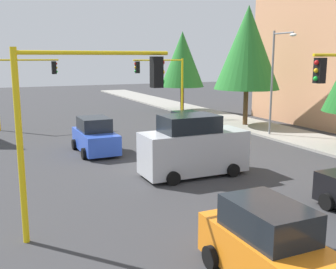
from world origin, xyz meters
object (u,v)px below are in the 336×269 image
(street_lamp_curbside, at_px, (276,72))
(car_blue, at_px, (95,137))
(tree_roadside_far, at_px, (182,59))
(car_yellow, at_px, (187,129))
(car_orange, at_px, (271,250))
(traffic_signal_far_left, at_px, (162,76))
(traffic_signal_far_right, at_px, (23,79))
(delivery_van_silver, at_px, (193,148))
(tree_roadside_mid, at_px, (248,48))
(traffic_signal_near_right, at_px, (83,104))

(street_lamp_curbside, height_order, car_blue, street_lamp_curbside)
(tree_roadside_far, bearing_deg, car_blue, -41.86)
(car_yellow, bearing_deg, car_orange, -20.32)
(tree_roadside_far, bearing_deg, car_orange, -22.67)
(traffic_signal_far_left, distance_m, street_lamp_curbside, 11.01)
(tree_roadside_far, height_order, car_blue, tree_roadside_far)
(car_yellow, bearing_deg, tree_roadside_far, 154.81)
(traffic_signal_far_right, xyz_separation_m, delivery_van_silver, (16.00, 5.72, -2.46))
(traffic_signal_far_left, relative_size, car_yellow, 1.33)
(car_yellow, bearing_deg, tree_roadside_mid, 117.68)
(street_lamp_curbside, height_order, tree_roadside_far, tree_roadside_far)
(tree_roadside_far, bearing_deg, traffic_signal_far_left, -44.11)
(tree_roadside_far, bearing_deg, delivery_van_silver, -25.19)
(traffic_signal_near_right, relative_size, tree_roadside_far, 0.72)
(street_lamp_curbside, relative_size, tree_roadside_mid, 0.77)
(traffic_signal_near_right, xyz_separation_m, car_orange, (4.77, 3.16, -3.05))
(car_yellow, distance_m, car_orange, 16.15)
(tree_roadside_far, height_order, delivery_van_silver, tree_roadside_far)
(traffic_signal_far_left, height_order, tree_roadside_mid, tree_roadside_mid)
(car_yellow, height_order, car_blue, same)
(tree_roadside_far, distance_m, delivery_van_silver, 22.43)
(tree_roadside_mid, distance_m, car_yellow, 9.32)
(traffic_signal_near_right, height_order, car_yellow, traffic_signal_near_right)
(car_orange, bearing_deg, traffic_signal_near_right, -146.42)
(traffic_signal_far_right, relative_size, car_blue, 1.29)
(traffic_signal_near_right, distance_m, delivery_van_silver, 7.51)
(traffic_signal_far_left, height_order, car_orange, traffic_signal_far_left)
(traffic_signal_near_right, distance_m, car_blue, 11.08)
(delivery_van_silver, bearing_deg, traffic_signal_far_left, 160.93)
(traffic_signal_far_right, xyz_separation_m, car_yellow, (9.62, 8.72, -2.84))
(traffic_signal_near_right, bearing_deg, car_orange, 33.58)
(car_yellow, relative_size, car_orange, 0.95)
(traffic_signal_far_right, distance_m, delivery_van_silver, 17.17)
(tree_roadside_mid, height_order, car_blue, tree_roadside_mid)
(traffic_signal_far_right, xyz_separation_m, car_orange, (24.77, 3.11, -2.84))
(tree_roadside_mid, height_order, delivery_van_silver, tree_roadside_mid)
(delivery_van_silver, bearing_deg, car_yellow, 154.81)
(traffic_signal_far_left, relative_size, tree_roadside_far, 0.67)
(street_lamp_curbside, distance_m, car_yellow, 7.06)
(tree_roadside_far, height_order, car_yellow, tree_roadside_far)
(street_lamp_curbside, bearing_deg, traffic_signal_far_left, -161.00)
(tree_roadside_mid, bearing_deg, tree_roadside_far, -177.14)
(traffic_signal_far_right, relative_size, car_orange, 1.26)
(car_blue, bearing_deg, delivery_van_silver, 24.85)
(car_yellow, bearing_deg, traffic_signal_far_right, -137.82)
(car_blue, bearing_deg, street_lamp_curbside, 86.88)
(street_lamp_curbside, relative_size, car_orange, 1.68)
(traffic_signal_far_right, distance_m, tree_roadside_mid, 16.89)
(traffic_signal_far_right, height_order, traffic_signal_far_left, traffic_signal_far_right)
(traffic_signal_near_right, xyz_separation_m, car_blue, (-10.26, 2.87, -3.04))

